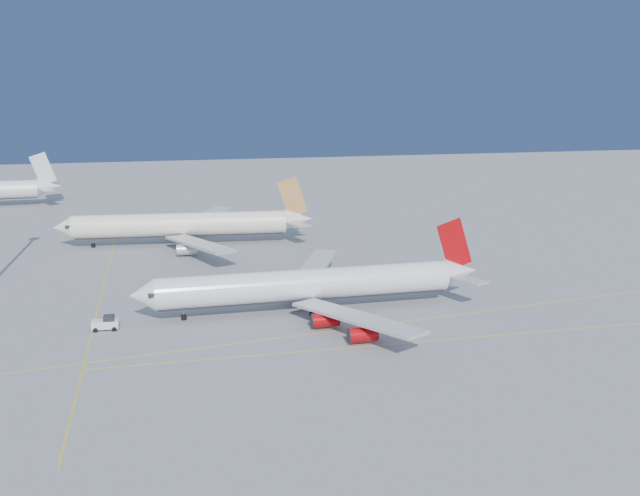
# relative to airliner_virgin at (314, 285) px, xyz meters

# --- Properties ---
(ground) EXTENTS (500.00, 500.00, 0.00)m
(ground) POSITION_rel_airliner_virgin_xyz_m (4.08, -4.35, -4.48)
(ground) COLOR slate
(ground) RESTS_ON ground
(taxiway_lines) EXTENTS (118.86, 140.00, 0.02)m
(taxiway_lines) POSITION_rel_airliner_virgin_xyz_m (-10.64, 1.99, -4.47)
(taxiway_lines) COLOR #E3B10C
(taxiway_lines) RESTS_ON ground
(airliner_virgin) EXTENTS (60.11, 54.11, 14.86)m
(airliner_virgin) POSITION_rel_airliner_virgin_xyz_m (0.00, 0.00, 0.00)
(airliner_virgin) COLOR white
(airliner_virgin) RESTS_ON ground
(airliner_etihad) EXTENTS (60.81, 56.00, 15.86)m
(airliner_etihad) POSITION_rel_airliner_virgin_xyz_m (-18.77, 55.73, 0.35)
(airliner_etihad) COLOR silver
(airliner_etihad) RESTS_ON ground
(pushback_tug) EXTENTS (4.14, 2.66, 2.27)m
(pushback_tug) POSITION_rel_airliner_virgin_xyz_m (-33.81, -2.31, -3.42)
(pushback_tug) COLOR white
(pushback_tug) RESTS_ON ground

